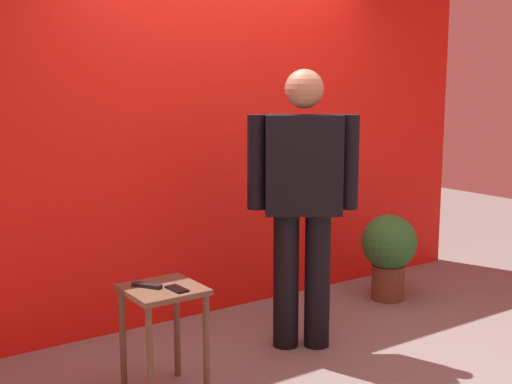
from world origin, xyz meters
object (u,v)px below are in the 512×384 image
cell_phone (177,289)px  tv_remote (147,285)px  standing_person (303,195)px  potted_plant (389,250)px  side_table (163,311)px

cell_phone → tv_remote: size_ratio=0.85×
tv_remote → standing_person: bearing=-29.0°
cell_phone → potted_plant: (2.19, 0.56, -0.22)m
cell_phone → tv_remote: (-0.11, 0.13, 0.01)m
tv_remote → cell_phone: bearing=-82.6°
potted_plant → standing_person: bearing=-163.1°
side_table → standing_person: bearing=6.5°
side_table → potted_plant: bearing=12.1°
side_table → potted_plant: potted_plant is taller
tv_remote → potted_plant: bearing=-22.2°
standing_person → side_table: standing_person is taller
side_table → cell_phone: bearing=-65.4°
side_table → tv_remote: bearing=147.7°
standing_person → potted_plant: (1.16, 0.35, -0.60)m
cell_phone → tv_remote: 0.17m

